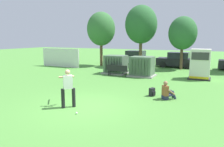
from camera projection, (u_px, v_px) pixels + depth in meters
name	position (u px, v px, depth m)	size (l,w,h in m)	color
ground_plane	(83.00, 106.00, 9.83)	(96.00, 96.00, 0.00)	#51933D
fence_panel	(60.00, 58.00, 23.23)	(4.80, 0.12, 2.00)	silver
transformer_west	(116.00, 65.00, 18.75)	(2.10, 1.70, 1.62)	#9E9B93
transformer_mid_west	(142.00, 67.00, 17.46)	(2.10, 1.70, 1.62)	#9E9B93
generator_enclosure	(200.00, 64.00, 16.19)	(1.60, 1.40, 2.30)	#262626
park_bench	(117.00, 70.00, 17.57)	(1.81, 0.45, 0.92)	black
batter	(68.00, 86.00, 9.59)	(1.33, 1.31, 1.74)	black
sports_ball	(77.00, 113.00, 8.82)	(0.09, 0.09, 0.09)	white
seated_spectator	(167.00, 92.00, 10.93)	(0.76, 0.72, 0.96)	#282D4C
backpack	(152.00, 92.00, 11.56)	(0.34, 0.37, 0.44)	black
tree_left	(101.00, 29.00, 23.63)	(3.13, 3.13, 5.98)	brown
tree_center_left	(141.00, 25.00, 22.98)	(3.46, 3.46, 6.61)	brown
tree_center_right	(183.00, 33.00, 20.78)	(2.73, 2.73, 5.21)	brown
parked_car_leftmost	(135.00, 58.00, 25.68)	(4.22, 1.95, 1.62)	#B2B2B7
parked_car_left_of_center	(177.00, 60.00, 22.78)	(4.23, 1.97, 1.62)	black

